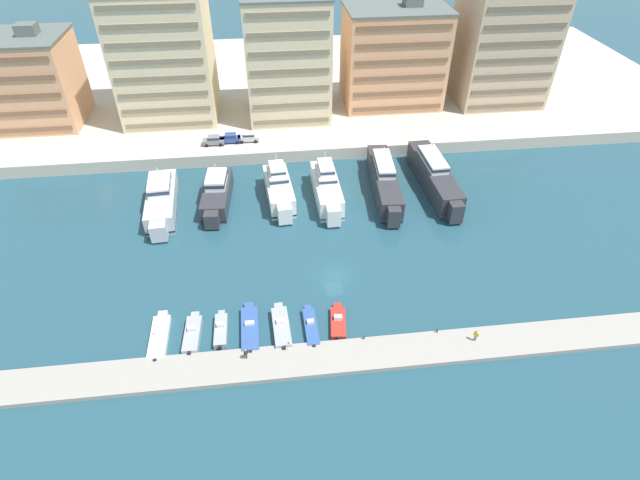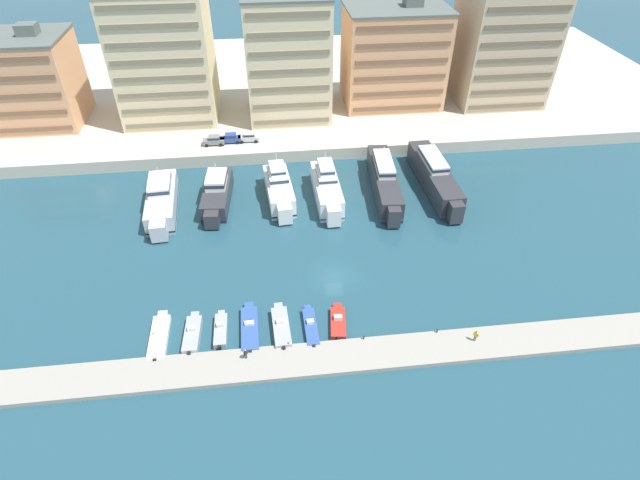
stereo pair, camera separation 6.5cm
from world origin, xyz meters
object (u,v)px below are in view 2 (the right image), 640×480
at_px(motorboat_blue_center_left, 250,328).
at_px(pedestrian_mid_deck, 246,353).
at_px(motorboat_red_mid_right, 338,322).
at_px(yacht_charcoal_center_right, 434,176).
at_px(motorboat_grey_left, 193,334).
at_px(car_blue_left, 230,138).
at_px(motorboat_grey_mid_left, 221,330).
at_px(yacht_silver_far_left, 162,200).
at_px(yacht_charcoal_left, 217,193).
at_px(yacht_white_center_left, 327,188).
at_px(motorboat_white_far_left, 159,336).
at_px(car_silver_mid_left, 249,137).
at_px(pedestrian_near_edge, 476,335).
at_px(yacht_charcoal_center, 384,180).
at_px(yacht_white_mid_left, 279,189).
at_px(motorboat_blue_center_right, 311,327).
at_px(motorboat_grey_center, 281,327).
at_px(car_grey_far_left, 214,140).

distance_m(motorboat_blue_center_left, pedestrian_mid_deck, 5.02).
distance_m(motorboat_blue_center_left, motorboat_red_mid_right, 11.18).
relative_size(yacht_charcoal_center_right, motorboat_grey_left, 3.37).
bearing_deg(car_blue_left, motorboat_grey_mid_left, -90.46).
xyz_separation_m(yacht_silver_far_left, yacht_charcoal_center_right, (46.70, 1.55, 0.23)).
relative_size(yacht_charcoal_left, yacht_charcoal_center_right, 0.69).
bearing_deg(yacht_white_center_left, yacht_silver_far_left, 179.95).
height_order(motorboat_white_far_left, pedestrian_mid_deck, pedestrian_mid_deck).
xyz_separation_m(yacht_charcoal_center_right, motorboat_grey_left, (-39.58, -29.92, -1.71)).
relative_size(car_silver_mid_left, pedestrian_near_edge, 2.43).
relative_size(yacht_white_center_left, motorboat_red_mid_right, 2.68).
relative_size(yacht_silver_far_left, car_silver_mid_left, 4.34).
xyz_separation_m(motorboat_white_far_left, motorboat_blue_center_left, (11.14, 0.10, 0.00)).
relative_size(yacht_charcoal_center, yacht_charcoal_center_right, 0.98).
bearing_deg(motorboat_blue_center_left, yacht_white_center_left, 64.63).
height_order(yacht_charcoal_center, pedestrian_near_edge, yacht_charcoal_center).
bearing_deg(yacht_silver_far_left, pedestrian_mid_deck, -67.31).
bearing_deg(yacht_white_mid_left, motorboat_blue_center_right, -85.36).
bearing_deg(motorboat_white_far_left, pedestrian_mid_deck, -23.90).
relative_size(yacht_white_mid_left, motorboat_red_mid_right, 2.45).
height_order(yacht_white_center_left, car_silver_mid_left, yacht_white_center_left).
bearing_deg(car_silver_mid_left, motorboat_blue_center_left, -90.43).
bearing_deg(motorboat_grey_center, yacht_white_mid_left, 87.43).
xyz_separation_m(motorboat_blue_center_left, pedestrian_mid_deck, (-0.39, -4.86, 1.16)).
relative_size(yacht_charcoal_center, pedestrian_mid_deck, 14.32).
distance_m(yacht_charcoal_left, motorboat_grey_left, 29.57).
bearing_deg(motorboat_blue_center_right, car_grey_far_left, 106.81).
bearing_deg(yacht_charcoal_center, motorboat_grey_mid_left, -132.60).
xyz_separation_m(motorboat_grey_center, car_grey_far_left, (-10.27, 46.04, 2.81)).
distance_m(yacht_charcoal_left, pedestrian_near_edge, 47.40).
bearing_deg(motorboat_blue_center_right, yacht_charcoal_center_right, 50.56).
xyz_separation_m(yacht_silver_far_left, yacht_charcoal_left, (8.95, 1.11, -0.16)).
relative_size(yacht_white_mid_left, motorboat_white_far_left, 1.87).
xyz_separation_m(yacht_charcoal_center, pedestrian_near_edge, (3.71, -34.84, -0.54)).
bearing_deg(yacht_silver_far_left, motorboat_red_mid_right, -48.21).
bearing_deg(car_blue_left, motorboat_grey_center, -81.26).
xyz_separation_m(yacht_silver_far_left, car_silver_mid_left, (14.51, 18.11, 1.36)).
bearing_deg(pedestrian_mid_deck, yacht_white_mid_left, 80.50).
xyz_separation_m(motorboat_blue_center_left, motorboat_grey_center, (3.93, -0.44, 0.17)).
bearing_deg(motorboat_grey_mid_left, yacht_charcoal_center, 47.40).
xyz_separation_m(motorboat_white_far_left, motorboat_blue_center_right, (18.77, -0.55, 0.00)).
bearing_deg(car_grey_far_left, yacht_charcoal_left, -86.06).
distance_m(motorboat_white_far_left, motorboat_blue_center_left, 11.14).
xyz_separation_m(yacht_white_mid_left, car_silver_mid_left, (-4.89, 17.38, 1.12)).
height_order(yacht_charcoal_center_right, motorboat_blue_center_right, yacht_charcoal_center_right).
bearing_deg(motorboat_grey_center, yacht_charcoal_left, 107.15).
height_order(yacht_silver_far_left, yacht_charcoal_center_right, yacht_charcoal_center_right).
xyz_separation_m(yacht_white_mid_left, motorboat_blue_center_right, (2.39, -29.46, -1.86)).
bearing_deg(yacht_white_center_left, motorboat_grey_mid_left, -121.04).
height_order(motorboat_white_far_left, car_grey_far_left, car_grey_far_left).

